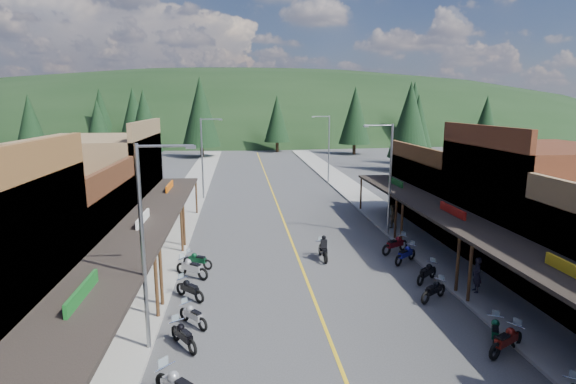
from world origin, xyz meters
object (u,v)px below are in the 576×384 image
object	(u,v)px
rider_on_bike	(323,249)
shop_west_3	(98,185)
streetlight_3	(328,146)
pedestrian_east_a	(477,275)
pine_7	(101,114)
pine_1	(134,115)
pine_4	(355,115)
pine_0	(30,120)
pine_8	(98,130)
bike_east_6	(434,290)
pine_9	(418,123)
shop_east_2	(535,205)
pine_11	(410,120)
bike_west_5	(183,335)
bike_west_9	(198,259)
bike_east_4	(506,339)
streetlight_1	(204,155)
streetlight_2	(388,175)
pedestrian_east_b	(392,216)
pine_2	(201,112)
bike_west_7	(190,288)
pine_6	(486,118)
bike_east_8	(406,253)
bike_east_7	(427,272)
pine_3	(277,119)
streetlight_0	(146,240)
bike_west_8	(192,267)
pine_5	(414,110)
pine_10	(144,121)
bike_west_6	(193,314)
bike_east_9	(395,244)
shop_east_3	(456,191)

from	to	relation	value
rider_on_bike	shop_west_3	bearing A→B (deg)	151.05
streetlight_3	rider_on_bike	size ratio (longest dim) A/B	3.75
pedestrian_east_a	pine_7	bearing A→B (deg)	-145.74
pine_1	pine_4	bearing A→B (deg)	-13.39
pine_1	pine_0	bearing A→B (deg)	-153.43
pine_8	bike_east_6	world-z (taller)	pine_8
pine_9	shop_east_2	bearing A→B (deg)	-103.28
pine_11	bike_west_5	xyz separation A→B (m)	(-25.79, -43.93, -6.63)
rider_on_bike	bike_west_5	bearing A→B (deg)	-129.51
bike_west_9	bike_east_4	bearing A→B (deg)	-100.74
streetlight_1	streetlight_2	bearing A→B (deg)	-45.20
streetlight_3	pine_7	xyz separation A→B (m)	(-38.95, 46.00, 2.78)
pine_1	pedestrian_east_b	size ratio (longest dim) A/B	7.07
pine_2	bike_west_7	size ratio (longest dim) A/B	7.07
pine_9	pine_2	bearing A→B (deg)	159.08
pine_8	bike_west_7	world-z (taller)	pine_8
pine_2	bike_east_4	size ratio (longest dim) A/B	6.64
bike_west_7	pedestrian_east_a	bearing A→B (deg)	-48.40
pine_6	bike_west_7	bearing A→B (deg)	-128.48
bike_east_8	pine_9	bearing A→B (deg)	118.75
bike_east_6	bike_east_7	xyz separation A→B (m)	(0.62, 2.23, 0.02)
shop_west_3	pine_3	bearing A→B (deg)	71.99
streetlight_3	bike_east_4	xyz separation A→B (m)	(-0.50, -37.71, -3.86)
pine_0	bike_east_7	distance (m)	78.12
pine_3	bike_east_6	size ratio (longest dim) A/B	5.71
streetlight_0	bike_west_8	world-z (taller)	streetlight_0
pine_5	pine_6	world-z (taller)	pine_5
bike_east_6	pedestrian_east_a	bearing A→B (deg)	65.93
pine_10	rider_on_bike	world-z (taller)	pine_10
pine_8	bike_west_6	bearing A→B (deg)	-69.63
pine_3	pine_0	bearing A→B (deg)	-174.81
pine_11	bike_west_9	distance (m)	44.29
pine_8	bike_east_4	size ratio (longest dim) A/B	4.74
bike_west_8	bike_east_4	distance (m)	15.55
pine_1	pine_4	distance (m)	43.17
bike_west_8	bike_east_4	xyz separation A→B (m)	(12.64, -9.05, -0.01)
streetlight_1	bike_west_7	bearing A→B (deg)	-87.72
pine_5	pine_9	xyz separation A→B (m)	(-10.00, -27.00, -1.61)
pine_8	streetlight_0	bearing A→B (deg)	-71.89
shop_west_3	bike_east_4	world-z (taller)	shop_west_3
bike_east_9	bike_west_7	bearing A→B (deg)	-94.93
shop_east_3	pine_9	world-z (taller)	pine_9
pine_7	bike_east_4	xyz separation A→B (m)	(38.45, -83.71, -6.64)
shop_west_3	pine_9	xyz separation A→B (m)	(37.78, 33.70, 2.86)
shop_east_3	bike_east_8	distance (m)	11.86
streetlight_1	rider_on_bike	distance (m)	20.75
shop_east_2	streetlight_0	distance (m)	22.14
streetlight_2	pine_10	distance (m)	48.91
shop_west_3	pine_2	xyz separation A→B (m)	(3.78, 46.70, 4.47)
streetlight_0	bike_west_5	distance (m)	4.08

